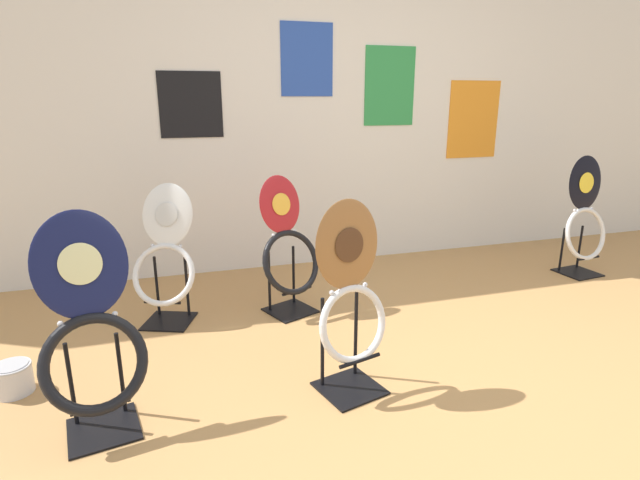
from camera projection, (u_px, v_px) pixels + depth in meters
ground_plane at (492, 412)px, 2.23m from camera, size 14.00×14.00×0.00m
wall_back at (333, 104)px, 3.98m from camera, size 8.00×0.07×2.60m
toilet_seat_display_jazz_black at (584, 223)px, 3.88m from camera, size 0.43×0.31×0.93m
toilet_seat_display_woodgrain at (350, 299)px, 2.28m from camera, size 0.39×0.34×0.93m
toilet_seat_display_navy_moon at (90, 333)px, 2.02m from camera, size 0.45×0.43×0.92m
toilet_seat_display_white_plain at (166, 257)px, 3.04m from camera, size 0.44×0.42×0.85m
toilet_seat_display_crimson_swirl at (288, 249)px, 3.18m from camera, size 0.46×0.38×0.89m
paint_can at (13, 378)px, 2.36m from camera, size 0.18×0.18×0.15m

